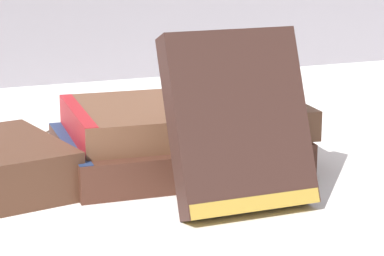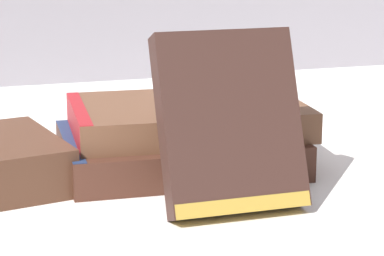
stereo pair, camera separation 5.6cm
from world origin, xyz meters
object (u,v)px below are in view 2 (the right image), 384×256
(book_flat_bottom, at_px, (172,150))
(reading_glasses, at_px, (99,128))
(book_leaning_front, at_px, (230,128))
(pocket_watch, at_px, (213,97))
(book_flat_top, at_px, (182,117))

(book_flat_bottom, distance_m, reading_glasses, 0.17)
(book_flat_bottom, xyz_separation_m, reading_glasses, (-0.04, 0.16, -0.01))
(book_leaning_front, xyz_separation_m, pocket_watch, (0.03, 0.14, -0.00))
(pocket_watch, distance_m, reading_glasses, 0.19)
(book_flat_top, bearing_deg, pocket_watch, 13.10)
(pocket_watch, bearing_deg, book_flat_bottom, -167.65)
(book_flat_bottom, xyz_separation_m, book_flat_top, (0.01, 0.00, 0.03))
(reading_glasses, bearing_deg, book_flat_bottom, -72.80)
(book_flat_bottom, relative_size, reading_glasses, 2.27)
(book_leaning_front, relative_size, pocket_watch, 2.48)
(book_flat_bottom, height_order, book_flat_top, book_flat_top)
(book_flat_top, relative_size, book_leaning_front, 1.58)
(pocket_watch, relative_size, reading_glasses, 0.59)
(book_flat_bottom, bearing_deg, book_flat_top, 26.69)
(book_leaning_front, height_order, reading_glasses, book_leaning_front)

